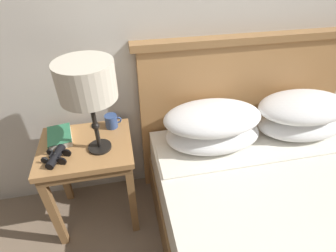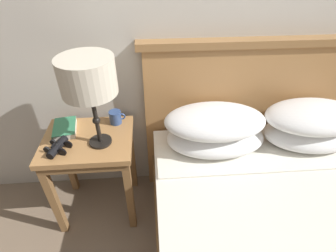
# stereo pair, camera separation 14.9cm
# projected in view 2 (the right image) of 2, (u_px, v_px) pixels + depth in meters

# --- Properties ---
(wall_back) EXTENTS (8.00, 0.06, 2.60)m
(wall_back) POSITION_uv_depth(u_px,v_px,m) (175.00, 7.00, 1.44)
(wall_back) COLOR beige
(wall_back) RESTS_ON ground_plane
(nightstand) EXTENTS (0.53, 0.43, 0.64)m
(nightstand) POSITION_uv_depth(u_px,v_px,m) (90.00, 151.00, 1.63)
(nightstand) COLOR #AD7A47
(nightstand) RESTS_ON ground_plane
(table_lamp) EXTENTS (0.28, 0.28, 0.52)m
(table_lamp) POSITION_uv_depth(u_px,v_px,m) (88.00, 78.00, 1.29)
(table_lamp) COLOR black
(table_lamp) RESTS_ON nightstand
(book_on_nightstand) EXTENTS (0.16, 0.21, 0.04)m
(book_on_nightstand) POSITION_uv_depth(u_px,v_px,m) (65.00, 128.00, 1.61)
(book_on_nightstand) COLOR silver
(book_on_nightstand) RESTS_ON nightstand
(binoculars_pair) EXTENTS (0.15, 0.16, 0.05)m
(binoculars_pair) POSITION_uv_depth(u_px,v_px,m) (58.00, 147.00, 1.47)
(binoculars_pair) COLOR black
(binoculars_pair) RESTS_ON nightstand
(coffee_mug) EXTENTS (0.10, 0.08, 0.08)m
(coffee_mug) POSITION_uv_depth(u_px,v_px,m) (116.00, 117.00, 1.66)
(coffee_mug) COLOR #334C84
(coffee_mug) RESTS_ON nightstand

